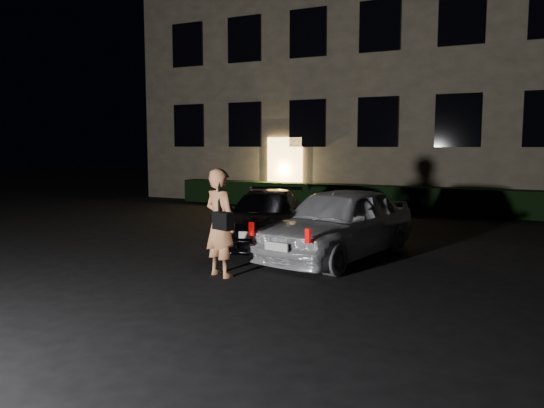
% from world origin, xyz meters
% --- Properties ---
extents(ground, '(80.00, 80.00, 0.00)m').
position_xyz_m(ground, '(0.00, 0.00, 0.00)').
color(ground, black).
rests_on(ground, ground).
extents(building, '(20.00, 8.11, 12.00)m').
position_xyz_m(building, '(-0.00, 14.99, 6.00)').
color(building, brown).
rests_on(building, ground).
extents(hedge, '(15.00, 0.70, 0.85)m').
position_xyz_m(hedge, '(0.00, 10.50, 0.42)').
color(hedge, black).
rests_on(hedge, ground).
extents(sedan, '(2.81, 4.32, 1.16)m').
position_xyz_m(sedan, '(-0.59, 3.59, 0.58)').
color(sedan, black).
rests_on(sedan, ground).
extents(hatch, '(2.42, 4.35, 1.40)m').
position_xyz_m(hatch, '(1.45, 2.67, 0.70)').
color(hatch, silver).
rests_on(hatch, ground).
extents(man, '(0.77, 0.65, 1.82)m').
position_xyz_m(man, '(0.16, 0.40, 0.91)').
color(man, '#F4965F').
rests_on(man, ground).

